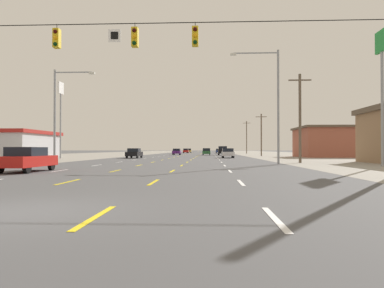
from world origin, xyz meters
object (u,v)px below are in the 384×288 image
Objects in this scene: sedan_far_left_nearest at (27,159)px; pole_sign_right_row_0 at (382,65)px; suv_far_right_far at (223,151)px; pole_sign_left_row_1 at (61,103)px; sedan_far_right_farthest at (219,151)px; hatchback_inner_left_distant_a at (186,151)px; sedan_far_right_mid at (228,153)px; sedan_inner_left_farther at (177,152)px; sedan_far_left_near at (134,153)px; hatchback_inner_left_distant_b at (189,151)px; hatchback_inner_right_midfar at (206,152)px; streetlight_left_row_0 at (59,109)px; streetlight_right_row_0 at (273,98)px.

pole_sign_right_row_0 is (24.31, 8.07, 7.19)m from sedan_far_left_nearest.
suv_far_right_far is 38.92m from pole_sign_left_row_1.
sedan_far_right_farthest is 1.15× the size of hatchback_inner_left_distant_a.
sedan_far_left_nearest is 0.92× the size of suv_far_right_far.
sedan_far_right_mid and sedan_inner_left_farther have the same top height.
sedan_far_left_near is 81.17m from hatchback_inner_left_distant_b.
sedan_far_right_mid is 30.56m from sedan_inner_left_farther.
suv_far_right_far reaches higher than sedan_far_left_nearest.
hatchback_inner_right_midfar is at bearing 98.20° from sedan_far_right_mid.
streetlight_left_row_0 is at bearing -125.38° from sedan_far_right_mid.
pole_sign_left_row_1 reaches higher than streetlight_left_row_0.
streetlight_left_row_0 reaches higher than sedan_far_left_near.
sedan_far_left_near is 1.00× the size of sedan_inner_left_farther.
sedan_inner_left_farther is 0.41× the size of pole_sign_left_row_1.
sedan_far_right_farthest is at bearing -62.63° from hatchback_inner_left_distant_b.
streetlight_right_row_0 is at bearing -86.76° from suv_far_right_far.
sedan_far_left_nearest is 20.82m from streetlight_right_row_0.
hatchback_inner_left_distant_b is at bearing 97.16° from hatchback_inner_right_midfar.
sedan_far_left_near is (-0.40, 32.77, 0.00)m from sedan_far_left_nearest.
pole_sign_right_row_0 is 1.05× the size of streetlight_right_row_0.
sedan_far_left_nearest is 37.58m from sedan_far_right_mid.
streetlight_left_row_0 is (-6.27, -102.22, 4.25)m from hatchback_inner_left_distant_b.
sedan_far_right_mid is 0.44× the size of streetlight_right_row_0.
sedan_far_right_mid is 58.61m from sedan_far_right_farthest.
pole_sign_right_row_0 reaches higher than hatchback_inner_left_distant_b.
hatchback_inner_right_midfar reaches higher than sedan_far_right_mid.
hatchback_inner_right_midfar is 0.36× the size of pole_sign_right_row_0.
sedan_far_left_nearest is 33.10m from pole_sign_left_row_1.
sedan_far_left_nearest is 61.54m from suv_far_right_far.
pole_sign_right_row_0 is 27.68m from streetlight_left_row_0.
streetlight_right_row_0 is at bearing -51.39° from sedan_far_left_near.
pole_sign_right_row_0 is (21.03, -105.79, 7.16)m from hatchback_inner_left_distant_b.
hatchback_inner_left_distant_a reaches higher than sedan_far_right_farthest.
suv_far_right_far reaches higher than hatchback_inner_left_distant_b.
suv_far_right_far reaches higher than sedan_far_right_farthest.
pole_sign_right_row_0 is at bearing 18.36° from sedan_far_left_nearest.
hatchback_inner_left_distant_a is 13.82m from hatchback_inner_left_distant_b.
sedan_far_right_mid is 29.88m from pole_sign_right_row_0.
sedan_far_left_near is 14.20m from sedan_far_right_mid.
streetlight_left_row_0 is at bearing -93.89° from hatchback_inner_left_distant_a.
sedan_far_left_near is at bearing 90.69° from sedan_far_left_nearest.
pole_sign_right_row_0 reaches higher than sedan_inner_left_farther.
sedan_far_left_near is at bearing -170.86° from sedan_far_right_mid.
hatchback_inner_left_distant_a is 0.36× the size of pole_sign_right_row_0.
streetlight_left_row_0 reaches higher than hatchback_inner_left_distant_b.
sedan_inner_left_farther is 36.77m from pole_sign_left_row_1.
hatchback_inner_left_distant_b reaches higher than sedan_far_right_farthest.
streetlight_right_row_0 is (27.15, -18.84, -2.07)m from pole_sign_left_row_1.
hatchback_inner_right_midfar reaches higher than sedan_inner_left_farther.
hatchback_inner_left_distant_b is (3.28, 113.86, 0.03)m from sedan_far_left_nearest.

